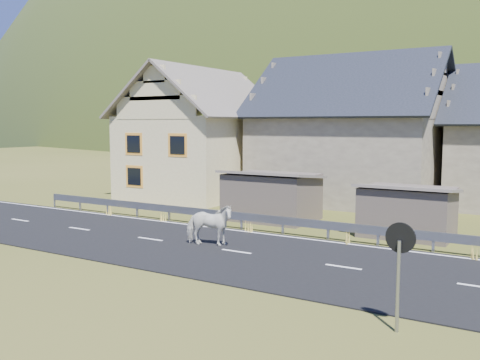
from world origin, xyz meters
The scene contains 11 objects.
ground centered at (0.00, 0.00, 0.00)m, with size 160.00×160.00×0.00m, color #363E12.
road centered at (0.00, 0.00, 0.02)m, with size 60.00×7.00×0.04m, color black.
lane_markings centered at (0.00, 0.00, 0.04)m, with size 60.00×6.60×0.01m, color silver.
guardrail centered at (0.00, 3.68, 0.56)m, with size 28.10×0.09×0.75m.
shed_left centered at (-2.00, 6.50, 1.10)m, with size 4.30×3.30×2.40m, color brown.
shed_right centered at (4.50, 6.00, 1.00)m, with size 3.80×2.90×2.20m, color brown.
house_cream centered at (-10.00, 12.00, 4.36)m, with size 7.80×9.80×8.30m.
house_stone_a centered at (-1.00, 15.00, 4.63)m, with size 10.80×9.80×8.90m.
conifer_patch centered at (-55.00, 110.00, 6.00)m, with size 76.00×50.00×28.00m, color black.
horse centered at (-1.38, 0.29, 0.83)m, with size 1.88×0.85×1.59m, color silver.
traffic_mirror centered at (6.85, -4.33, 1.80)m, with size 0.68×0.21×2.45m.
Camera 1 is at (9.76, -15.93, 4.60)m, focal length 40.00 mm.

